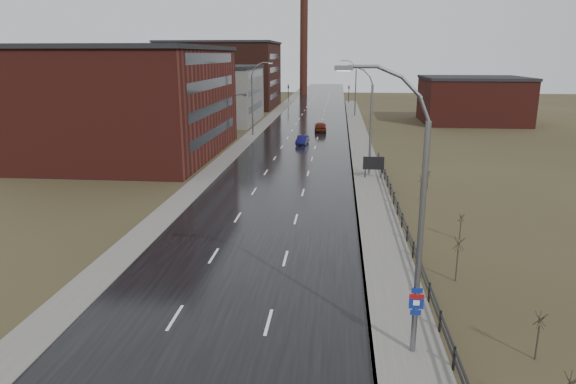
% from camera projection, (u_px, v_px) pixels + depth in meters
% --- Properties ---
extents(ground, '(320.00, 320.00, 0.00)m').
position_uv_depth(ground, '(200.00, 370.00, 20.92)').
color(ground, '#2D2819').
rests_on(ground, ground).
extents(road, '(14.00, 300.00, 0.06)m').
position_uv_depth(road, '(302.00, 138.00, 78.59)').
color(road, black).
rests_on(road, ground).
extents(sidewalk_right, '(3.20, 180.00, 0.18)m').
position_uv_depth(sidewalk_right, '(367.00, 176.00, 53.73)').
color(sidewalk_right, '#595651').
rests_on(sidewalk_right, ground).
extents(curb_right, '(0.16, 180.00, 0.18)m').
position_uv_depth(curb_right, '(353.00, 176.00, 53.88)').
color(curb_right, slate).
rests_on(curb_right, ground).
extents(sidewalk_left, '(2.40, 260.00, 0.12)m').
position_uv_depth(sidewalk_left, '(250.00, 137.00, 79.35)').
color(sidewalk_left, '#595651').
rests_on(sidewalk_left, ground).
extents(warehouse_near, '(22.44, 28.56, 13.50)m').
position_uv_depth(warehouse_near, '(128.00, 101.00, 64.39)').
color(warehouse_near, '#471914').
rests_on(warehouse_near, ground).
extents(warehouse_mid, '(16.32, 20.40, 10.50)m').
position_uv_depth(warehouse_mid, '(214.00, 94.00, 96.22)').
color(warehouse_mid, slate).
rests_on(warehouse_mid, ground).
extents(warehouse_far, '(26.52, 24.48, 15.50)m').
position_uv_depth(warehouse_far, '(222.00, 74.00, 124.88)').
color(warehouse_far, '#331611').
rests_on(warehouse_far, ground).
extents(building_right, '(18.36, 16.32, 8.50)m').
position_uv_depth(building_right, '(472.00, 100.00, 95.79)').
color(building_right, '#471914').
rests_on(building_right, ground).
extents(smokestack, '(2.70, 2.70, 30.70)m').
position_uv_depth(smokestack, '(304.00, 44.00, 161.65)').
color(smokestack, '#331611').
rests_on(smokestack, ground).
extents(streetlight_main, '(3.91, 0.29, 12.11)m').
position_uv_depth(streetlight_main, '(413.00, 220.00, 20.47)').
color(streetlight_main, slate).
rests_on(streetlight_main, ground).
extents(streetlight_right_mid, '(3.36, 0.28, 11.35)m').
position_uv_depth(streetlight_right_mid, '(368.00, 120.00, 53.21)').
color(streetlight_right_mid, slate).
rests_on(streetlight_right_mid, ground).
extents(streetlight_left, '(3.36, 0.28, 11.35)m').
position_uv_depth(streetlight_left, '(254.00, 98.00, 79.72)').
color(streetlight_left, slate).
rests_on(streetlight_left, ground).
extents(streetlight_right_far, '(3.36, 0.28, 11.35)m').
position_uv_depth(streetlight_right_far, '(354.00, 88.00, 105.12)').
color(streetlight_right_far, slate).
rests_on(streetlight_right_far, ground).
extents(guardrail, '(0.10, 53.05, 1.10)m').
position_uv_depth(guardrail, '(403.00, 221.00, 37.37)').
color(guardrail, black).
rests_on(guardrail, ground).
extents(shrub_b, '(0.52, 0.54, 2.17)m').
position_uv_depth(shrub_b, '(538.00, 335.00, 21.36)').
color(shrub_b, '#382D23').
rests_on(shrub_b, ground).
extents(shrub_c, '(0.63, 0.66, 2.66)m').
position_uv_depth(shrub_c, '(457.00, 258.00, 28.76)').
color(shrub_c, '#382D23').
rests_on(shrub_c, ground).
extents(shrub_d, '(0.45, 0.47, 1.86)m').
position_uv_depth(shrub_d, '(461.00, 226.00, 35.44)').
color(shrub_d, '#382D23').
rests_on(shrub_d, ground).
extents(shrub_e, '(0.53, 0.56, 2.22)m').
position_uv_depth(shrub_e, '(421.00, 187.00, 45.14)').
color(shrub_e, '#382D23').
rests_on(shrub_e, ground).
extents(shrub_f, '(0.45, 0.47, 1.87)m').
position_uv_depth(shrub_f, '(428.00, 180.00, 48.43)').
color(shrub_f, '#382D23').
rests_on(shrub_f, ground).
extents(billboard, '(2.14, 0.17, 2.39)m').
position_uv_depth(billboard, '(373.00, 164.00, 52.41)').
color(billboard, black).
rests_on(billboard, ground).
extents(traffic_light_left, '(0.58, 2.73, 5.30)m').
position_uv_depth(traffic_light_left, '(288.00, 85.00, 135.82)').
color(traffic_light_left, black).
rests_on(traffic_light_left, ground).
extents(traffic_light_right, '(0.58, 2.73, 5.30)m').
position_uv_depth(traffic_light_right, '(349.00, 85.00, 134.32)').
color(traffic_light_right, black).
rests_on(traffic_light_right, ground).
extents(car_near, '(1.73, 4.01, 1.29)m').
position_uv_depth(car_near, '(302.00, 140.00, 72.85)').
color(car_near, '#0C0C3C').
rests_on(car_near, ground).
extents(car_far, '(2.16, 4.90, 1.64)m').
position_uv_depth(car_far, '(320.00, 127.00, 85.11)').
color(car_far, '#51190D').
rests_on(car_far, ground).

